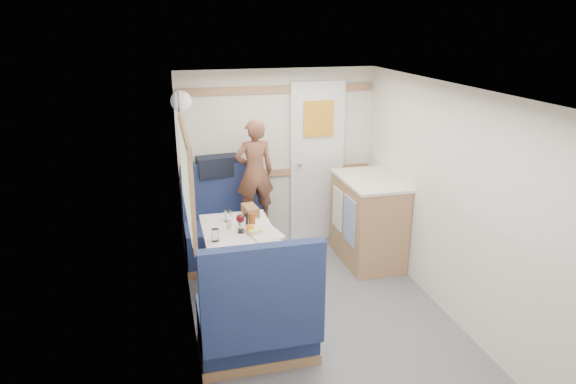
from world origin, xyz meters
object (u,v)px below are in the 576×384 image
object	(u,v)px
dinette_table	(239,246)
bench_far	(227,236)
tray	(264,233)
dome_light	(181,101)
bread_loaf	(250,210)
duffel_bag	(218,166)
orange_fruit	(250,228)
wine_glass	(240,219)
tumbler_right	(242,223)
beer_glass	(252,218)
cheese_block	(255,231)
pepper_grinder	(246,219)
galley_counter	(368,219)
tumbler_mid	(228,216)
tumbler_left	(215,235)
person	(255,172)
bench_near	(258,324)
salt_grinder	(229,223)

from	to	relation	value
dinette_table	bench_far	xyz separation A→B (m)	(-0.00, 0.86, -0.27)
bench_far	tray	distance (m)	1.11
dome_light	bread_loaf	distance (m)	1.24
bread_loaf	duffel_bag	bearing A→B (deg)	104.56
dome_light	orange_fruit	distance (m)	1.45
wine_glass	tumbler_right	bearing A→B (deg)	72.71
bench_far	beer_glass	size ratio (longest dim) A/B	10.44
cheese_block	beer_glass	size ratio (longest dim) A/B	1.08
cheese_block	pepper_grinder	bearing A→B (deg)	97.57
wine_glass	pepper_grinder	bearing A→B (deg)	66.83
galley_counter	wine_glass	world-z (taller)	galley_counter
wine_glass	tumbler_mid	world-z (taller)	wine_glass
dinette_table	tumbler_left	world-z (taller)	tumbler_left
beer_glass	tray	bearing A→B (deg)	-77.92
tumbler_mid	pepper_grinder	size ratio (longest dim) A/B	1.01
dome_light	bread_loaf	world-z (taller)	dome_light
person	beer_glass	xyz separation A→B (m)	(-0.16, -0.68, -0.23)
dome_light	cheese_block	size ratio (longest dim) A/B	1.84
cheese_block	tumbler_right	bearing A→B (deg)	118.42
dinette_table	tumbler_left	bearing A→B (deg)	-141.41
galley_counter	person	distance (m)	1.31
tumbler_mid	tray	bearing A→B (deg)	-55.50
person	tumbler_right	xyz separation A→B (m)	(-0.27, -0.79, -0.23)
dinette_table	bread_loaf	size ratio (longest dim) A/B	4.19
tray	beer_glass	world-z (taller)	beer_glass
bench_far	tumbler_right	world-z (taller)	bench_far
bench_far	bread_loaf	size ratio (longest dim) A/B	4.79
galley_counter	tumbler_right	bearing A→B (deg)	-159.67
bench_near	bread_loaf	distance (m)	1.30
duffel_bag	bread_loaf	distance (m)	0.84
bench_near	tumbler_right	size ratio (longest dim) A/B	9.23
bench_near	tumbler_left	distance (m)	0.86
wine_glass	bread_loaf	world-z (taller)	wine_glass
duffel_bag	beer_glass	bearing A→B (deg)	-86.00
bench_far	tumbler_mid	distance (m)	0.79
tray	tumbler_mid	size ratio (longest dim) A/B	3.17
orange_fruit	cheese_block	bearing A→B (deg)	-45.81
tumbler_left	cheese_block	bearing A→B (deg)	5.13
person	wine_glass	size ratio (longest dim) A/B	6.57
dinette_table	pepper_grinder	distance (m)	0.26
tumbler_right	bench_near	bearing A→B (deg)	-92.09
bench_far	bread_loaf	distance (m)	0.72
dinette_table	bread_loaf	bearing A→B (deg)	64.14
wine_glass	tumbler_right	size ratio (longest dim) A/B	1.48
dinette_table	galley_counter	distance (m)	1.57
tumbler_right	pepper_grinder	size ratio (longest dim) A/B	1.09
orange_fruit	tumbler_mid	distance (m)	0.38
dinette_table	tray	bearing A→B (deg)	-35.22
wine_glass	bread_loaf	size ratio (longest dim) A/B	0.77
dome_light	salt_grinder	xyz separation A→B (m)	(0.32, -0.78, -0.98)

